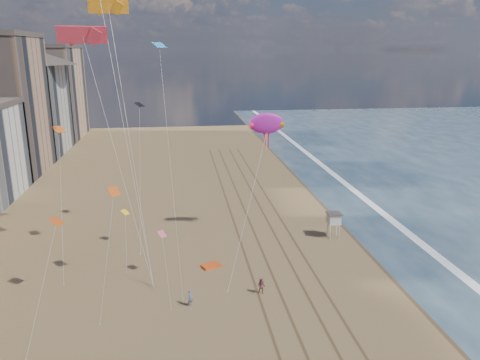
% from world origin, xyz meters
% --- Properties ---
extents(wet_sand, '(260.00, 260.00, 0.00)m').
position_xyz_m(wet_sand, '(19.00, 40.00, 0.00)').
color(wet_sand, '#42301E').
rests_on(wet_sand, ground).
extents(foam, '(260.00, 260.00, 0.00)m').
position_xyz_m(foam, '(23.20, 40.00, 0.00)').
color(foam, white).
rests_on(foam, ground).
extents(tracks, '(7.68, 120.00, 0.01)m').
position_xyz_m(tracks, '(2.55, 30.00, 0.01)').
color(tracks, brown).
rests_on(tracks, ground).
extents(lifeguard_stand, '(1.98, 1.98, 3.57)m').
position_xyz_m(lifeguard_stand, '(11.96, 28.33, 2.75)').
color(lifeguard_stand, silver).
rests_on(lifeguard_stand, ground).
extents(grounded_kite, '(2.58, 2.21, 0.25)m').
position_xyz_m(grounded_kite, '(-5.78, 21.22, 0.12)').
color(grounded_kite, '#EC4A13').
rests_on(grounded_kite, ground).
extents(show_kite, '(5.83, 8.35, 22.77)m').
position_xyz_m(show_kite, '(2.60, 30.39, 15.95)').
color(show_kite, '#AD1A9E').
rests_on(show_kite, ground).
extents(kite_flyer_a, '(0.78, 0.70, 1.78)m').
position_xyz_m(kite_flyer_a, '(-8.53, 12.49, 0.89)').
color(kite_flyer_a, slate).
rests_on(kite_flyer_a, ground).
extents(kite_flyer_b, '(1.08, 1.00, 1.78)m').
position_xyz_m(kite_flyer_b, '(-0.84, 13.98, 0.89)').
color(kite_flyer_b, '#8D4751').
rests_on(kite_flyer_b, ground).
extents(parafoils, '(7.28, 6.77, 8.13)m').
position_xyz_m(parafoils, '(-17.93, 26.38, 30.26)').
color(parafoils, black).
rests_on(parafoils, ground).
extents(small_kites, '(15.15, 20.89, 22.04)m').
position_xyz_m(small_kites, '(-16.90, 24.43, 14.21)').
color(small_kites, '#CD4513').
rests_on(small_kites, ground).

